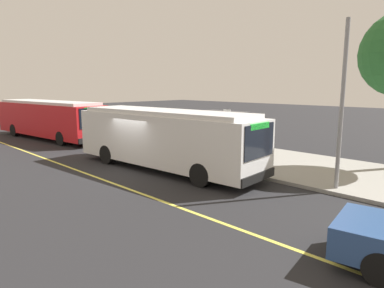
% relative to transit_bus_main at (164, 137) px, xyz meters
% --- Properties ---
extents(ground_plane, '(120.00, 120.00, 0.00)m').
position_rel_transit_bus_main_xyz_m(ground_plane, '(-1.01, -1.01, -1.62)').
color(ground_plane, '#232326').
extents(sidewalk_curb, '(44.00, 6.40, 0.15)m').
position_rel_transit_bus_main_xyz_m(sidewalk_curb, '(-1.01, 4.99, -1.54)').
color(sidewalk_curb, gray).
rests_on(sidewalk_curb, ground_plane).
extents(lane_stripe_center, '(36.00, 0.14, 0.01)m').
position_rel_transit_bus_main_xyz_m(lane_stripe_center, '(-1.01, -3.21, -1.61)').
color(lane_stripe_center, '#E0D64C').
rests_on(lane_stripe_center, ground_plane).
extents(transit_bus_main, '(10.78, 3.29, 2.95)m').
position_rel_transit_bus_main_xyz_m(transit_bus_main, '(0.00, 0.00, 0.00)').
color(transit_bus_main, white).
rests_on(transit_bus_main, ground_plane).
extents(transit_bus_second, '(12.03, 3.74, 2.95)m').
position_rel_transit_bus_main_xyz_m(transit_bus_second, '(-13.96, 0.12, 0.00)').
color(transit_bus_second, red).
rests_on(transit_bus_second, ground_plane).
extents(bus_shelter, '(2.90, 1.60, 2.48)m').
position_rel_transit_bus_main_xyz_m(bus_shelter, '(-0.40, 4.88, 0.30)').
color(bus_shelter, '#333338').
rests_on(bus_shelter, sidewalk_curb).
extents(waiting_bench, '(1.60, 0.48, 0.95)m').
position_rel_transit_bus_main_xyz_m(waiting_bench, '(0.01, 4.70, -0.98)').
color(waiting_bench, brown).
rests_on(waiting_bench, sidewalk_curb).
extents(route_sign_post, '(0.44, 0.08, 2.80)m').
position_rel_transit_bus_main_xyz_m(route_sign_post, '(1.78, 2.65, 0.34)').
color(route_sign_post, '#333338').
rests_on(route_sign_post, sidewalk_curb).
extents(pedestrian_commuter, '(0.24, 0.40, 1.69)m').
position_rel_transit_bus_main_xyz_m(pedestrian_commuter, '(-1.39, 3.07, -0.50)').
color(pedestrian_commuter, '#282D47').
rests_on(pedestrian_commuter, sidewalk_curb).
extents(utility_pole, '(0.16, 0.16, 6.40)m').
position_rel_transit_bus_main_xyz_m(utility_pole, '(7.55, 2.35, 1.73)').
color(utility_pole, gray).
rests_on(utility_pole, sidewalk_curb).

